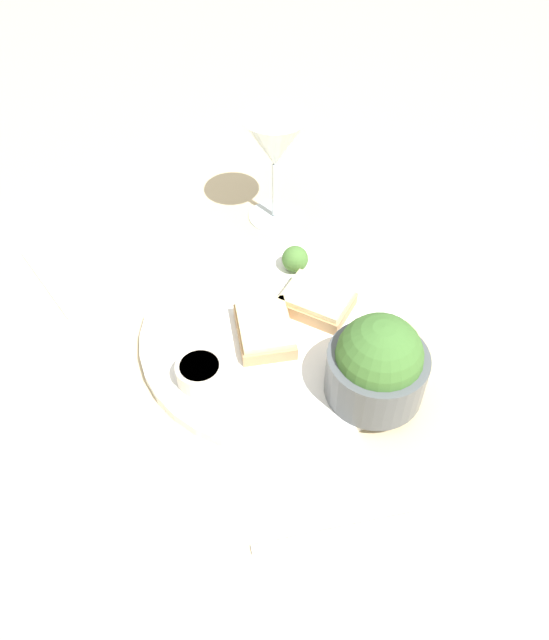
% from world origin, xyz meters
% --- Properties ---
extents(ground_plane, '(4.00, 4.00, 0.00)m').
position_xyz_m(ground_plane, '(0.00, 0.00, 0.00)').
color(ground_plane, '#C6B289').
extents(dinner_plate, '(0.33, 0.33, 0.01)m').
position_xyz_m(dinner_plate, '(0.00, 0.00, 0.01)').
color(dinner_plate, white).
rests_on(dinner_plate, ground_plane).
extents(salad_bowl, '(0.11, 0.11, 0.11)m').
position_xyz_m(salad_bowl, '(-0.14, -0.04, 0.06)').
color(salad_bowl, '#4C5156').
rests_on(salad_bowl, dinner_plate).
extents(sauce_ramekin, '(0.06, 0.06, 0.03)m').
position_xyz_m(sauce_ramekin, '(-0.01, 0.11, 0.03)').
color(sauce_ramekin, beige).
rests_on(sauce_ramekin, dinner_plate).
extents(cheese_toast_near, '(0.11, 0.10, 0.03)m').
position_xyz_m(cheese_toast_near, '(0.00, 0.01, 0.03)').
color(cheese_toast_near, tan).
rests_on(cheese_toast_near, dinner_plate).
extents(cheese_toast_far, '(0.10, 0.09, 0.03)m').
position_xyz_m(cheese_toast_far, '(0.00, -0.07, 0.03)').
color(cheese_toast_far, tan).
rests_on(cheese_toast_far, dinner_plate).
extents(wine_glass, '(0.09, 0.09, 0.16)m').
position_xyz_m(wine_glass, '(0.20, -0.14, 0.12)').
color(wine_glass, silver).
rests_on(wine_glass, ground_plane).
extents(garnish, '(0.04, 0.04, 0.04)m').
position_xyz_m(garnish, '(0.07, -0.09, 0.03)').
color(garnish, '#477533').
rests_on(garnish, dinner_plate).
extents(napkin, '(0.16, 0.14, 0.01)m').
position_xyz_m(napkin, '(0.26, 0.12, 0.00)').
color(napkin, white).
rests_on(napkin, ground_plane).
extents(fork, '(0.08, 0.16, 0.01)m').
position_xyz_m(fork, '(-0.24, 0.10, 0.00)').
color(fork, silver).
rests_on(fork, ground_plane).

